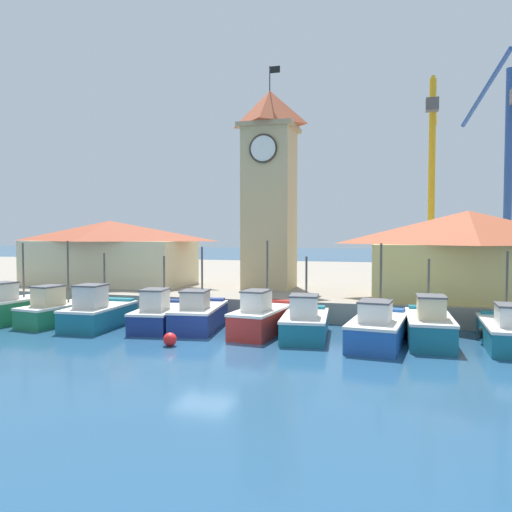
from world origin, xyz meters
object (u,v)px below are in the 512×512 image
at_px(fishing_boat_mid_right, 262,318).
at_px(fishing_boat_far_right, 429,326).
at_px(fishing_boat_left_inner, 98,313).
at_px(fishing_boat_right_inner, 305,322).
at_px(warehouse_left, 110,252).
at_px(fishing_boat_left_outer, 59,310).
at_px(fishing_boat_end_right, 509,332).
at_px(warehouse_right, 468,254).
at_px(port_crane_near, 431,201).
at_px(clock_tower, 270,185).
at_px(fishing_boat_far_left, 14,307).
at_px(fishing_boat_mid_left, 160,314).
at_px(fishing_boat_right_outer, 378,328).
at_px(mooring_buoy, 170,339).
at_px(port_crane_far, 505,199).
at_px(fishing_boat_center, 199,315).

relative_size(fishing_boat_mid_right, fishing_boat_far_right, 1.03).
distance_m(fishing_boat_left_inner, fishing_boat_right_inner, 10.71).
distance_m(fishing_boat_left_inner, warehouse_left, 11.50).
xyz_separation_m(fishing_boat_left_outer, fishing_boat_end_right, (22.02, 0.45, -0.04)).
distance_m(warehouse_right, port_crane_near, 15.25).
height_order(clock_tower, port_crane_near, port_crane_near).
distance_m(fishing_boat_far_left, warehouse_left, 10.04).
xyz_separation_m(fishing_boat_mid_left, fishing_boat_right_outer, (10.87, -0.80, 0.01)).
bearing_deg(fishing_boat_far_right, mooring_buoy, -160.73).
xyz_separation_m(fishing_boat_left_inner, mooring_buoy, (5.46, -2.94, -0.46)).
height_order(fishing_boat_left_outer, warehouse_left, warehouse_left).
bearing_deg(warehouse_right, fishing_boat_left_outer, -160.45).
xyz_separation_m(fishing_boat_mid_left, port_crane_far, (19.06, 16.80, 6.66)).
bearing_deg(clock_tower, fishing_boat_left_outer, -132.43).
height_order(fishing_boat_end_right, port_crane_far, port_crane_far).
height_order(fishing_boat_far_left, fishing_boat_left_inner, fishing_boat_far_left).
xyz_separation_m(fishing_boat_mid_left, warehouse_left, (-8.60, 9.04, 2.81)).
relative_size(fishing_boat_left_outer, warehouse_right, 0.46).
bearing_deg(fishing_boat_mid_left, port_crane_far, 41.38).
distance_m(fishing_boat_left_inner, mooring_buoy, 6.22).
relative_size(fishing_boat_mid_left, warehouse_left, 0.42).
relative_size(warehouse_right, mooring_buoy, 18.06).
height_order(fishing_boat_far_right, clock_tower, clock_tower).
relative_size(fishing_boat_right_inner, port_crane_far, 0.28).
height_order(fishing_boat_far_right, fishing_boat_end_right, fishing_boat_end_right).
bearing_deg(fishing_boat_far_left, mooring_buoy, -15.61).
bearing_deg(fishing_boat_center, port_crane_near, 60.38).
xyz_separation_m(fishing_boat_left_inner, fishing_boat_end_right, (19.37, 0.83, -0.08)).
bearing_deg(warehouse_right, fishing_boat_center, -152.73).
distance_m(fishing_boat_right_outer, mooring_buoy, 9.03).
distance_m(fishing_boat_far_left, port_crane_far, 33.27).
height_order(clock_tower, warehouse_right, clock_tower).
height_order(fishing_boat_mid_left, fishing_boat_center, fishing_boat_center).
height_order(fishing_boat_end_right, clock_tower, clock_tower).
relative_size(fishing_boat_end_right, port_crane_far, 0.30).
relative_size(fishing_boat_right_inner, port_crane_near, 0.28).
xyz_separation_m(fishing_boat_right_inner, clock_tower, (-4.26, 9.87, 7.40)).
distance_m(fishing_boat_mid_left, warehouse_left, 12.79).
relative_size(fishing_boat_far_left, port_crane_near, 0.30).
bearing_deg(mooring_buoy, fishing_boat_left_inner, 151.68).
bearing_deg(clock_tower, fishing_boat_mid_left, -108.86).
bearing_deg(fishing_boat_far_right, port_crane_far, 70.11).
bearing_deg(fishing_boat_far_right, fishing_boat_end_right, 0.56).
distance_m(fishing_boat_mid_left, fishing_boat_mid_right, 5.40).
bearing_deg(fishing_boat_far_left, fishing_boat_right_inner, 1.36).
height_order(fishing_boat_left_outer, fishing_boat_mid_right, fishing_boat_mid_right).
distance_m(fishing_boat_mid_left, fishing_boat_end_right, 16.22).
height_order(fishing_boat_right_outer, mooring_buoy, fishing_boat_right_outer).
bearing_deg(fishing_boat_mid_left, fishing_boat_end_right, 0.46).
height_order(fishing_boat_far_right, warehouse_left, warehouse_left).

